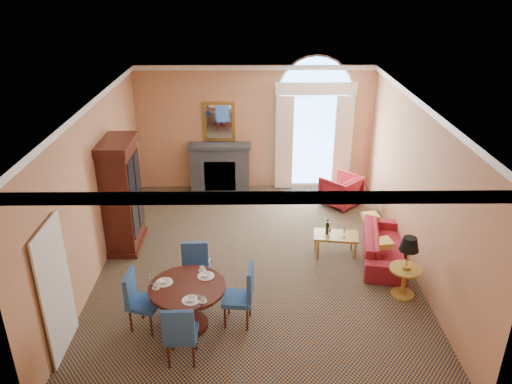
{
  "coord_description": "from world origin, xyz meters",
  "views": [
    {
      "loc": [
        -0.09,
        -8.46,
        5.36
      ],
      "look_at": [
        0.0,
        0.5,
        1.3
      ],
      "focal_mm": 35.0,
      "sensor_mm": 36.0,
      "label": 1
    }
  ],
  "objects_px": {
    "side_table": "(407,260)",
    "armchair": "(341,190)",
    "sofa": "(384,245)",
    "coffee_table": "(335,236)",
    "armoire": "(122,197)",
    "dining_table": "(188,297)"
  },
  "relations": [
    {
      "from": "side_table",
      "to": "armchair",
      "type": "bearing_deg",
      "value": 97.69
    },
    {
      "from": "armchair",
      "to": "coffee_table",
      "type": "distance_m",
      "value": 2.39
    },
    {
      "from": "coffee_table",
      "to": "armoire",
      "type": "bearing_deg",
      "value": -177.42
    },
    {
      "from": "sofa",
      "to": "coffee_table",
      "type": "bearing_deg",
      "value": 91.73
    },
    {
      "from": "armoire",
      "to": "armchair",
      "type": "distance_m",
      "value": 5.23
    },
    {
      "from": "armoire",
      "to": "side_table",
      "type": "relative_size",
      "value": 2.02
    },
    {
      "from": "coffee_table",
      "to": "side_table",
      "type": "relative_size",
      "value": 0.82
    },
    {
      "from": "armoire",
      "to": "armchair",
      "type": "bearing_deg",
      "value": 21.64
    },
    {
      "from": "sofa",
      "to": "armchair",
      "type": "distance_m",
      "value": 2.53
    },
    {
      "from": "armoire",
      "to": "armchair",
      "type": "relative_size",
      "value": 2.8
    },
    {
      "from": "coffee_table",
      "to": "side_table",
      "type": "distance_m",
      "value": 1.75
    },
    {
      "from": "armoire",
      "to": "sofa",
      "type": "xyz_separation_m",
      "value": [
        5.27,
        -0.58,
        -0.83
      ]
    },
    {
      "from": "dining_table",
      "to": "side_table",
      "type": "relative_size",
      "value": 1.07
    },
    {
      "from": "sofa",
      "to": "side_table",
      "type": "relative_size",
      "value": 1.73
    },
    {
      "from": "sofa",
      "to": "coffee_table",
      "type": "distance_m",
      "value": 0.98
    },
    {
      "from": "sofa",
      "to": "side_table",
      "type": "xyz_separation_m",
      "value": [
        0.05,
        -1.25,
        0.44
      ]
    },
    {
      "from": "armoire",
      "to": "sofa",
      "type": "distance_m",
      "value": 5.37
    },
    {
      "from": "coffee_table",
      "to": "side_table",
      "type": "height_order",
      "value": "side_table"
    },
    {
      "from": "armoire",
      "to": "dining_table",
      "type": "height_order",
      "value": "armoire"
    },
    {
      "from": "armoire",
      "to": "dining_table",
      "type": "distance_m",
      "value": 3.12
    },
    {
      "from": "dining_table",
      "to": "sofa",
      "type": "height_order",
      "value": "dining_table"
    },
    {
      "from": "dining_table",
      "to": "coffee_table",
      "type": "relative_size",
      "value": 1.3
    }
  ]
}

